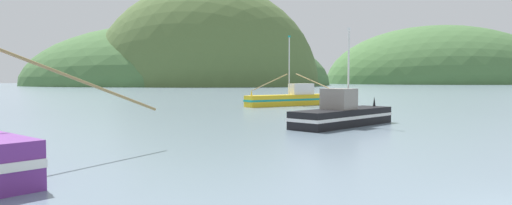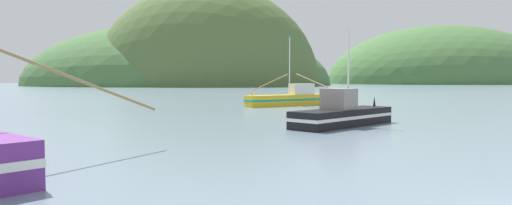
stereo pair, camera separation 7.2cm
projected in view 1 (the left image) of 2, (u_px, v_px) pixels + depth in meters
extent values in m
ellipsoid|color=#47703D|center=(440.00, 84.00, 266.51)|extent=(134.08, 107.27, 66.84)
ellipsoid|color=#516B38|center=(208.00, 86.00, 189.21)|extent=(92.05, 73.64, 83.56)
ellipsoid|color=#47703D|center=(182.00, 85.00, 208.72)|extent=(136.02, 108.82, 54.98)
cube|color=black|center=(343.00, 117.00, 29.79)|extent=(8.39, 6.94, 1.10)
cube|color=white|center=(343.00, 117.00, 29.79)|extent=(8.47, 7.01, 0.20)
cone|color=black|center=(374.00, 101.00, 32.62)|extent=(0.28, 0.28, 0.70)
cube|color=gray|center=(339.00, 99.00, 29.36)|extent=(2.40, 2.45, 1.33)
cylinder|color=silver|center=(349.00, 70.00, 30.06)|extent=(0.12, 0.12, 5.09)
cube|color=white|center=(349.00, 29.00, 29.92)|extent=(0.31, 0.24, 0.20)
cube|color=gold|center=(292.00, 100.00, 51.79)|extent=(11.44, 6.10, 1.24)
cube|color=teal|center=(292.00, 100.00, 51.79)|extent=(11.55, 6.16, 0.22)
cone|color=gold|center=(252.00, 92.00, 48.77)|extent=(0.26, 0.26, 0.70)
cube|color=silver|center=(301.00, 89.00, 52.50)|extent=(3.13, 2.23, 1.25)
cylinder|color=silver|center=(289.00, 66.00, 51.40)|extent=(0.12, 0.12, 6.42)
cube|color=teal|center=(289.00, 36.00, 51.22)|extent=(0.34, 0.17, 0.20)
cylinder|color=#997F4C|center=(318.00, 83.00, 47.97)|extent=(2.99, 6.80, 2.16)
cylinder|color=#997F4C|center=(269.00, 83.00, 55.42)|extent=(2.99, 6.80, 2.16)
cylinder|color=#997F4C|center=(83.00, 82.00, 17.82)|extent=(5.41, 4.32, 2.62)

